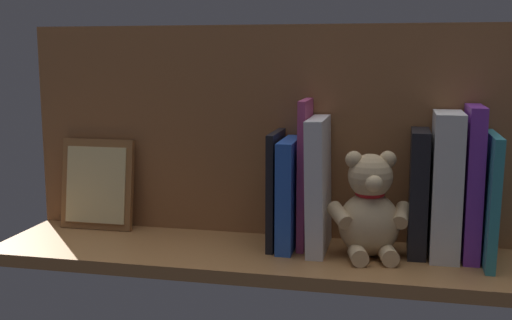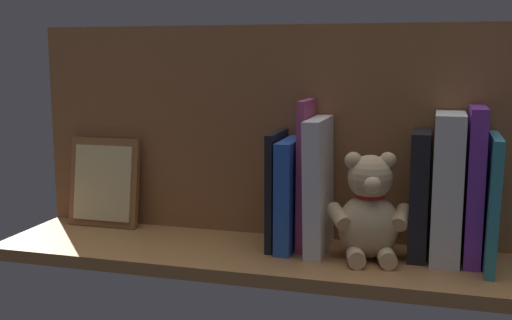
# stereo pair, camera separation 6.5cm
# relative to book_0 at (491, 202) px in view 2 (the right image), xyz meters

# --- Properties ---
(ground_plane) EXTENTS (0.92, 0.25, 0.02)m
(ground_plane) POSITION_rel_book_0_xyz_m (0.38, 0.02, -0.12)
(ground_plane) COLOR #9E6B3D
(shelf_back_panel) EXTENTS (0.92, 0.02, 0.39)m
(shelf_back_panel) POSITION_rel_book_0_xyz_m (0.38, -0.09, 0.09)
(shelf_back_panel) COLOR #935E37
(shelf_back_panel) RESTS_ON ground_plane
(book_0) EXTENTS (0.02, 0.15, 0.21)m
(book_0) POSITION_rel_book_0_xyz_m (0.00, 0.00, 0.00)
(book_0) COLOR teal
(book_0) RESTS_ON ground_plane
(book_1) EXTENTS (0.03, 0.11, 0.25)m
(book_1) POSITION_rel_book_0_xyz_m (0.03, -0.02, 0.02)
(book_1) COLOR purple
(book_1) RESTS_ON ground_plane
(dictionary_thick_white) EXTENTS (0.05, 0.12, 0.24)m
(dictionary_thick_white) POSITION_rel_book_0_xyz_m (0.07, -0.02, 0.02)
(dictionary_thick_white) COLOR silver
(dictionary_thick_white) RESTS_ON ground_plane
(book_2) EXTENTS (0.03, 0.11, 0.21)m
(book_2) POSITION_rel_book_0_xyz_m (0.11, -0.02, 0.00)
(book_2) COLOR black
(book_2) RESTS_ON ground_plane
(teddy_bear) EXTENTS (0.14, 0.13, 0.18)m
(teddy_bear) POSITION_rel_book_0_xyz_m (0.19, 0.01, -0.03)
(teddy_bear) COLOR #D1B284
(teddy_bear) RESTS_ON ground_plane
(book_3) EXTENTS (0.03, 0.14, 0.23)m
(book_3) POSITION_rel_book_0_xyz_m (0.28, -0.01, 0.01)
(book_3) COLOR silver
(book_3) RESTS_ON ground_plane
(book_4) EXTENTS (0.01, 0.10, 0.26)m
(book_4) POSITION_rel_book_0_xyz_m (0.30, -0.02, 0.02)
(book_4) COLOR #B23F72
(book_4) RESTS_ON ground_plane
(book_5) EXTENTS (0.03, 0.13, 0.19)m
(book_5) POSITION_rel_book_0_xyz_m (0.33, -0.01, -0.01)
(book_5) COLOR blue
(book_5) RESTS_ON ground_plane
(book_6) EXTENTS (0.01, 0.12, 0.20)m
(book_6) POSITION_rel_book_0_xyz_m (0.35, -0.01, -0.00)
(book_6) COLOR black
(book_6) RESTS_ON ground_plane
(picture_frame_leaning) EXTENTS (0.14, 0.04, 0.17)m
(picture_frame_leaning) POSITION_rel_book_0_xyz_m (0.71, -0.05, -0.02)
(picture_frame_leaning) COLOR brown
(picture_frame_leaning) RESTS_ON ground_plane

